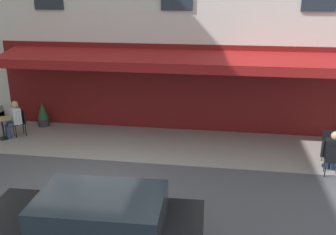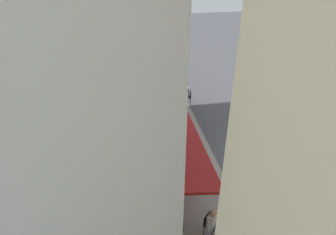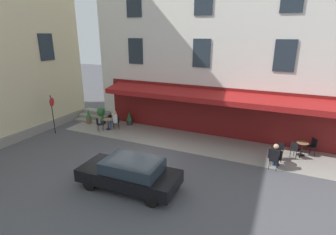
% 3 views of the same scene
% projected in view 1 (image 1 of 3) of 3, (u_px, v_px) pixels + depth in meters
% --- Properties ---
extents(ground_plane, '(70.00, 70.00, 0.00)m').
position_uv_depth(ground_plane, '(89.00, 189.00, 10.02)').
color(ground_plane, '#4C4C51').
extents(sidewalk_cafe_terrace, '(20.50, 3.20, 0.01)m').
position_uv_depth(sidewalk_cafe_terrace, '(216.00, 147.00, 12.74)').
color(sidewalk_cafe_terrace, gray).
rests_on(sidewalk_cafe_terrace, ground_plane).
extents(cafe_table_mid_terrace, '(0.60, 0.60, 0.75)m').
position_uv_depth(cafe_table_mid_terrace, '(3.00, 126.00, 13.31)').
color(cafe_table_mid_terrace, black).
rests_on(cafe_table_mid_terrace, ground_plane).
extents(cafe_chair_black_near_door, '(0.57, 0.57, 0.91)m').
position_uv_depth(cafe_chair_black_near_door, '(21.00, 121.00, 13.64)').
color(cafe_chair_black_near_door, black).
rests_on(cafe_chair_black_near_door, ground_plane).
extents(cafe_table_streetside, '(0.60, 0.60, 0.75)m').
position_uv_depth(cafe_table_streetside, '(331.00, 152.00, 11.14)').
color(cafe_table_streetside, black).
rests_on(cafe_table_streetside, ground_plane).
extents(cafe_chair_black_corner_left, '(0.46, 0.46, 0.91)m').
position_uv_depth(cafe_chair_black_corner_left, '(333.00, 159.00, 10.55)').
color(cafe_chair_black_corner_left, black).
rests_on(cafe_chair_black_corner_left, ground_plane).
extents(cafe_chair_black_back_row, '(0.45, 0.45, 0.91)m').
position_uv_depth(cafe_chair_black_back_row, '(329.00, 142.00, 11.69)').
color(cafe_chair_black_back_row, black).
rests_on(cafe_chair_black_back_row, ground_plane).
extents(seated_patron_in_black, '(0.65, 0.58, 1.30)m').
position_uv_depth(seated_patron_in_black, '(333.00, 151.00, 10.69)').
color(seated_patron_in_black, navy).
rests_on(seated_patron_in_black, ground_plane).
extents(seated_companion_in_white, '(0.64, 0.63, 1.31)m').
position_uv_depth(seated_companion_in_white, '(14.00, 118.00, 13.47)').
color(seated_companion_in_white, navy).
rests_on(seated_companion_in_white, ground_plane).
extents(potted_plant_entrance_right, '(0.43, 0.43, 0.95)m').
position_uv_depth(potted_plant_entrance_right, '(43.00, 114.00, 14.62)').
color(potted_plant_entrance_right, '#2D2D33').
rests_on(potted_plant_entrance_right, ground_plane).
extents(parked_car_black, '(4.36, 1.94, 1.33)m').
position_uv_depth(parked_car_black, '(94.00, 224.00, 7.31)').
color(parked_car_black, black).
rests_on(parked_car_black, ground_plane).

